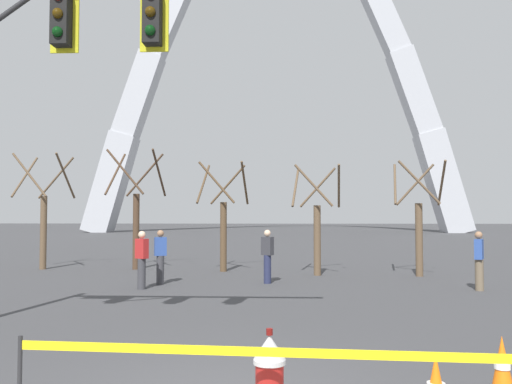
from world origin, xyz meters
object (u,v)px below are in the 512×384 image
monument_arch (274,80)px  pedestrian_walking_left (142,259)px  pedestrian_near_trees (479,260)px  traffic_cone_mid_sidewalk (502,370)px  pedestrian_standing_center (160,256)px  pedestrian_walking_right (267,256)px

monument_arch → pedestrian_walking_left: (-3.14, -47.92, -17.17)m
pedestrian_near_trees → traffic_cone_mid_sidewalk: bearing=-108.6°
traffic_cone_mid_sidewalk → monument_arch: (-3.05, 56.53, 17.63)m
monument_arch → pedestrian_near_trees: monument_arch is taller
monument_arch → pedestrian_standing_center: bearing=-93.5°
traffic_cone_mid_sidewalk → pedestrian_walking_left: (-6.19, 8.61, 0.46)m
traffic_cone_mid_sidewalk → monument_arch: size_ratio=0.02×
pedestrian_standing_center → pedestrian_near_trees: (8.86, -0.89, 0.00)m
traffic_cone_mid_sidewalk → pedestrian_near_trees: (2.95, 8.75, 0.46)m
pedestrian_walking_right → monument_arch: bearing=90.3°
monument_arch → pedestrian_walking_left: 51.00m
traffic_cone_mid_sidewalk → pedestrian_near_trees: pedestrian_near_trees is taller
pedestrian_standing_center → traffic_cone_mid_sidewalk: bearing=-58.5°
monument_arch → pedestrian_standing_center: size_ratio=28.39×
pedestrian_walking_left → pedestrian_near_trees: (9.15, 0.14, 0.00)m
pedestrian_near_trees → pedestrian_standing_center: bearing=174.3°
pedestrian_standing_center → monument_arch: bearing=86.5°
monument_arch → pedestrian_walking_right: 49.58m
monument_arch → pedestrian_walking_right: monument_arch is taller
monument_arch → pedestrian_walking_left: bearing=-93.7°
traffic_cone_mid_sidewalk → pedestrian_walking_right: (-2.78, 10.02, 0.46)m
traffic_cone_mid_sidewalk → monument_arch: bearing=93.1°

